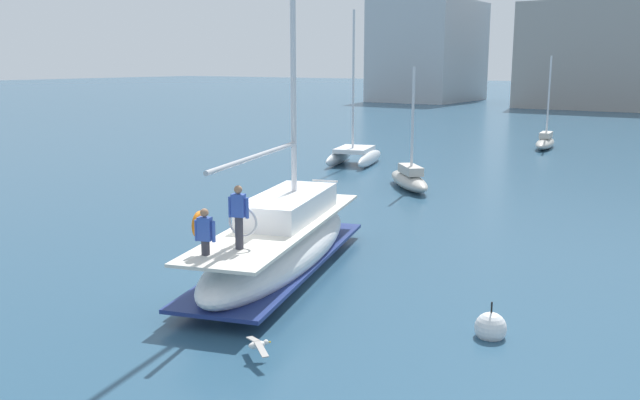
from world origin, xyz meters
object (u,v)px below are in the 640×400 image
(moored_catamaran, at_px, (545,142))
(moored_ketch_distant, at_px, (409,179))
(mooring_buoy, at_px, (491,328))
(main_sailboat, at_px, (282,241))
(seagull, at_px, (258,345))
(moored_sloop_near, at_px, (354,154))

(moored_catamaran, bearing_deg, moored_ketch_distant, -92.67)
(moored_catamaran, relative_size, mooring_buoy, 6.68)
(main_sailboat, xyz_separation_m, seagull, (3.20, -5.02, -0.58))
(moored_sloop_near, xyz_separation_m, seagull, (12.37, -24.18, -0.27))
(seagull, distance_m, mooring_buoy, 5.15)
(main_sailboat, xyz_separation_m, moored_ketch_distant, (-2.93, 13.88, -0.43))
(moored_ketch_distant, bearing_deg, mooring_buoy, -57.56)
(seagull, height_order, mooring_buoy, mooring_buoy)
(mooring_buoy, bearing_deg, moored_catamaran, 104.27)
(main_sailboat, distance_m, moored_ketch_distant, 14.20)
(moored_catamaran, xyz_separation_m, seagull, (5.23, -38.03, -0.15))
(moored_catamaran, bearing_deg, moored_sloop_near, -117.27)
(main_sailboat, bearing_deg, seagull, -57.50)
(main_sailboat, height_order, mooring_buoy, main_sailboat)
(moored_sloop_near, relative_size, moored_catamaran, 1.39)
(moored_sloop_near, distance_m, seagull, 27.16)
(main_sailboat, height_order, moored_sloop_near, main_sailboat)
(moored_sloop_near, relative_size, mooring_buoy, 9.26)
(main_sailboat, xyz_separation_m, mooring_buoy, (6.67, -1.22, -0.71))
(moored_sloop_near, height_order, moored_ketch_distant, moored_sloop_near)
(moored_ketch_distant, distance_m, seagull, 19.87)
(moored_sloop_near, distance_m, mooring_buoy, 25.82)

